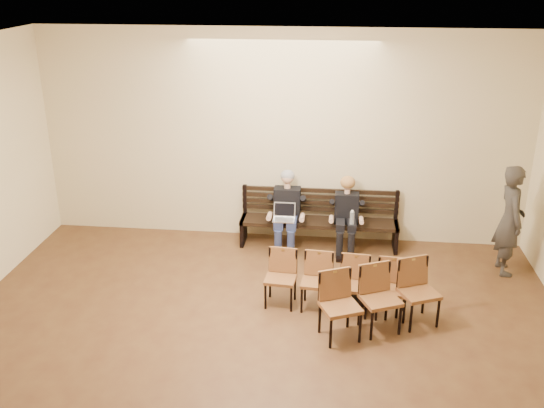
% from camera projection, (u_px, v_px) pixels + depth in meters
% --- Properties ---
extents(room_walls, '(8.02, 10.01, 3.51)m').
position_uv_depth(room_walls, '(240.00, 175.00, 5.70)').
color(room_walls, beige).
rests_on(room_walls, ground).
extents(bench, '(2.60, 0.90, 0.45)m').
position_uv_depth(bench, '(318.00, 233.00, 10.06)').
color(bench, black).
rests_on(bench, ground).
extents(seated_man, '(0.53, 0.73, 1.27)m').
position_uv_depth(seated_man, '(287.00, 212.00, 9.85)').
color(seated_man, black).
rests_on(seated_man, ground).
extents(seated_woman, '(0.48, 0.66, 1.11)m').
position_uv_depth(seated_woman, '(346.00, 219.00, 9.78)').
color(seated_woman, black).
rests_on(seated_woman, ground).
extents(laptop, '(0.39, 0.32, 0.25)m').
position_uv_depth(laptop, '(284.00, 221.00, 9.65)').
color(laptop, silver).
rests_on(laptop, bench).
extents(water_bottle, '(0.08, 0.08, 0.23)m').
position_uv_depth(water_bottle, '(352.00, 224.00, 9.55)').
color(water_bottle, silver).
rests_on(water_bottle, bench).
extents(bag, '(0.43, 0.30, 0.30)m').
position_uv_depth(bag, '(359.00, 292.00, 8.39)').
color(bag, black).
rests_on(bag, ground).
extents(passerby, '(0.51, 0.74, 1.95)m').
position_uv_depth(passerby, '(511.00, 212.00, 8.94)').
color(passerby, '#35312B').
rests_on(passerby, ground).
extents(chair_row_front, '(1.93, 0.59, 0.78)m').
position_uv_depth(chair_row_front, '(335.00, 284.00, 8.11)').
color(chair_row_front, brown).
rests_on(chair_row_front, ground).
extents(chair_row_back, '(1.61, 1.07, 0.87)m').
position_uv_depth(chair_row_back, '(380.00, 300.00, 7.65)').
color(chair_row_back, brown).
rests_on(chair_row_back, ground).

